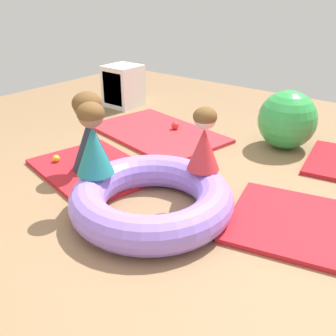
# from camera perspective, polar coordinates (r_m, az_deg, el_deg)

# --- Properties ---
(ground_plane) EXTENTS (8.00, 8.00, 0.00)m
(ground_plane) POSITION_cam_1_polar(r_m,az_deg,el_deg) (2.93, -2.79, -7.57)
(ground_plane) COLOR #93704C
(gym_mat_far_right) EXTENTS (1.66, 1.24, 0.04)m
(gym_mat_far_right) POSITION_cam_1_polar(r_m,az_deg,el_deg) (4.51, -1.51, 5.08)
(gym_mat_far_right) COLOR red
(gym_mat_far_right) RESTS_ON ground
(gym_mat_far_left) EXTENTS (1.30, 1.07, 0.04)m
(gym_mat_far_left) POSITION_cam_1_polar(r_m,az_deg,el_deg) (3.70, -10.84, -0.22)
(gym_mat_far_left) COLOR red
(gym_mat_far_left) RESTS_ON ground
(inflatable_cushion) EXTENTS (1.22, 1.22, 0.27)m
(inflatable_cushion) POSITION_cam_1_polar(r_m,az_deg,el_deg) (2.93, -2.41, -4.46)
(inflatable_cushion) COLOR #9975EA
(inflatable_cushion) RESTS_ON ground
(child_in_red) EXTENTS (0.32, 0.32, 0.50)m
(child_in_red) POSITION_cam_1_polar(r_m,az_deg,el_deg) (2.99, 5.27, 4.10)
(child_in_red) COLOR red
(child_in_red) RESTS_ON inflatable_cushion
(child_in_teal) EXTENTS (0.39, 0.39, 0.56)m
(child_in_teal) POSITION_cam_1_polar(r_m,az_deg,el_deg) (2.95, -10.85, 4.04)
(child_in_teal) COLOR teal
(child_in_teal) RESTS_ON inflatable_cushion
(adult_seated) EXTENTS (0.39, 0.39, 0.71)m
(adult_seated) POSITION_cam_1_polar(r_m,az_deg,el_deg) (3.56, -11.32, 5.10)
(adult_seated) COLOR #232D3D
(adult_seated) RESTS_ON gym_mat_far_left
(play_ball_yellow) EXTENTS (0.07, 0.07, 0.07)m
(play_ball_yellow) POSITION_cam_1_polar(r_m,az_deg,el_deg) (3.88, -15.93, 1.35)
(play_ball_yellow) COLOR yellow
(play_ball_yellow) RESTS_ON gym_mat_far_left
(play_ball_red) EXTENTS (0.09, 0.09, 0.09)m
(play_ball_red) POSITION_cam_1_polar(r_m,az_deg,el_deg) (4.57, 1.05, 6.20)
(play_ball_red) COLOR red
(play_ball_red) RESTS_ON gym_mat_far_right
(exercise_ball_large) EXTENTS (0.60, 0.60, 0.60)m
(exercise_ball_large) POSITION_cam_1_polar(r_m,az_deg,el_deg) (4.26, 16.93, 6.71)
(exercise_ball_large) COLOR green
(exercise_ball_large) RESTS_ON ground
(storage_cube) EXTENTS (0.44, 0.44, 0.56)m
(storage_cube) POSITION_cam_1_polar(r_m,az_deg,el_deg) (5.56, -6.68, 11.71)
(storage_cube) COLOR white
(storage_cube) RESTS_ON ground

